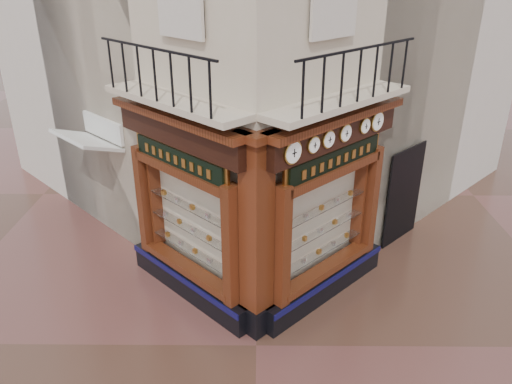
{
  "coord_description": "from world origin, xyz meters",
  "views": [
    {
      "loc": [
        0.05,
        -7.15,
        6.46
      ],
      "look_at": [
        -0.02,
        2.0,
        2.2
      ],
      "focal_mm": 35.0,
      "sensor_mm": 36.0,
      "label": 1
    }
  ],
  "objects_px": {
    "clock_b": "(314,145)",
    "clock_d": "(345,133)",
    "awning": "(102,241)",
    "clock_e": "(365,126)",
    "signboard_left": "(179,159)",
    "clock_f": "(377,121)",
    "clock_a": "(293,152)",
    "clock_c": "(328,139)",
    "signboard_right": "(335,160)",
    "corner_pilaster": "(257,241)"
  },
  "relations": [
    {
      "from": "corner_pilaster",
      "to": "signboard_left",
      "type": "height_order",
      "value": "corner_pilaster"
    },
    {
      "from": "clock_a",
      "to": "clock_d",
      "type": "relative_size",
      "value": 1.22
    },
    {
      "from": "awning",
      "to": "signboard_right",
      "type": "bearing_deg",
      "value": -157.42
    },
    {
      "from": "clock_b",
      "to": "clock_c",
      "type": "xyz_separation_m",
      "value": [
        0.29,
        0.29,
        -0.0
      ]
    },
    {
      "from": "corner_pilaster",
      "to": "clock_f",
      "type": "bearing_deg",
      "value": -8.44
    },
    {
      "from": "clock_e",
      "to": "clock_f",
      "type": "height_order",
      "value": "clock_f"
    },
    {
      "from": "clock_b",
      "to": "clock_d",
      "type": "xyz_separation_m",
      "value": [
        0.64,
        0.64,
        -0.0
      ]
    },
    {
      "from": "clock_f",
      "to": "signboard_left",
      "type": "relative_size",
      "value": 0.2
    },
    {
      "from": "clock_a",
      "to": "signboard_right",
      "type": "relative_size",
      "value": 0.2
    },
    {
      "from": "corner_pilaster",
      "to": "clock_d",
      "type": "bearing_deg",
      "value": -13.06
    },
    {
      "from": "corner_pilaster",
      "to": "clock_c",
      "type": "distance_m",
      "value": 2.19
    },
    {
      "from": "clock_b",
      "to": "signboard_right",
      "type": "bearing_deg",
      "value": 7.75
    },
    {
      "from": "awning",
      "to": "signboard_left",
      "type": "bearing_deg",
      "value": -176.86
    },
    {
      "from": "clock_b",
      "to": "clock_d",
      "type": "distance_m",
      "value": 0.9
    },
    {
      "from": "clock_e",
      "to": "clock_f",
      "type": "relative_size",
      "value": 0.77
    },
    {
      "from": "clock_c",
      "to": "awning",
      "type": "height_order",
      "value": "clock_c"
    },
    {
      "from": "clock_b",
      "to": "clock_d",
      "type": "height_order",
      "value": "clock_d"
    },
    {
      "from": "clock_e",
      "to": "signboard_right",
      "type": "bearing_deg",
      "value": 171.09
    },
    {
      "from": "clock_a",
      "to": "clock_d",
      "type": "bearing_deg",
      "value": 0.0
    },
    {
      "from": "corner_pilaster",
      "to": "signboard_right",
      "type": "xyz_separation_m",
      "value": [
        1.46,
        1.01,
        1.15
      ]
    },
    {
      "from": "signboard_left",
      "to": "clock_b",
      "type": "bearing_deg",
      "value": -150.06
    },
    {
      "from": "clock_d",
      "to": "signboard_right",
      "type": "bearing_deg",
      "value": 129.6
    },
    {
      "from": "signboard_right",
      "to": "signboard_left",
      "type": "bearing_deg",
      "value": 135.0
    },
    {
      "from": "clock_f",
      "to": "signboard_left",
      "type": "distance_m",
      "value": 3.9
    },
    {
      "from": "clock_e",
      "to": "clock_b",
      "type": "bearing_deg",
      "value": -180.0
    },
    {
      "from": "signboard_right",
      "to": "awning",
      "type": "bearing_deg",
      "value": 112.58
    },
    {
      "from": "clock_d",
      "to": "signboard_right",
      "type": "relative_size",
      "value": 0.17
    },
    {
      "from": "clock_f",
      "to": "clock_c",
      "type": "bearing_deg",
      "value": -180.0
    },
    {
      "from": "clock_e",
      "to": "signboard_left",
      "type": "xyz_separation_m",
      "value": [
        -3.5,
        -0.42,
        -0.52
      ]
    },
    {
      "from": "corner_pilaster",
      "to": "clock_d",
      "type": "distance_m",
      "value": 2.52
    },
    {
      "from": "clock_a",
      "to": "clock_c",
      "type": "height_order",
      "value": "clock_a"
    },
    {
      "from": "clock_c",
      "to": "clock_a",
      "type": "bearing_deg",
      "value": -180.0
    },
    {
      "from": "clock_a",
      "to": "clock_d",
      "type": "height_order",
      "value": "clock_a"
    },
    {
      "from": "awning",
      "to": "signboard_left",
      "type": "relative_size",
      "value": 0.85
    },
    {
      "from": "clock_f",
      "to": "clock_a",
      "type": "bearing_deg",
      "value": -180.0
    },
    {
      "from": "clock_a",
      "to": "signboard_left",
      "type": "bearing_deg",
      "value": 108.44
    },
    {
      "from": "clock_c",
      "to": "clock_e",
      "type": "height_order",
      "value": "clock_c"
    },
    {
      "from": "clock_f",
      "to": "signboard_right",
      "type": "bearing_deg",
      "value": 174.39
    },
    {
      "from": "awning",
      "to": "clock_f",
      "type": "bearing_deg",
      "value": -148.56
    },
    {
      "from": "clock_f",
      "to": "awning",
      "type": "height_order",
      "value": "clock_f"
    },
    {
      "from": "clock_f",
      "to": "signboard_right",
      "type": "xyz_separation_m",
      "value": [
        -0.87,
        -0.72,
        -0.52
      ]
    },
    {
      "from": "signboard_right",
      "to": "clock_d",
      "type": "bearing_deg",
      "value": -50.4
    },
    {
      "from": "clock_a",
      "to": "clock_e",
      "type": "xyz_separation_m",
      "value": [
        1.45,
        1.45,
        0.0
      ]
    },
    {
      "from": "signboard_left",
      "to": "signboard_right",
      "type": "xyz_separation_m",
      "value": [
        2.92,
        0.0,
        -0.0
      ]
    },
    {
      "from": "clock_a",
      "to": "signboard_left",
      "type": "distance_m",
      "value": 2.35
    },
    {
      "from": "clock_d",
      "to": "awning",
      "type": "height_order",
      "value": "clock_d"
    },
    {
      "from": "clock_b",
      "to": "awning",
      "type": "height_order",
      "value": "clock_b"
    },
    {
      "from": "corner_pilaster",
      "to": "clock_f",
      "type": "height_order",
      "value": "corner_pilaster"
    },
    {
      "from": "clock_c",
      "to": "clock_f",
      "type": "xyz_separation_m",
      "value": [
        1.08,
        1.08,
        0.0
      ]
    },
    {
      "from": "clock_d",
      "to": "awning",
      "type": "distance_m",
      "value": 7.01
    }
  ]
}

